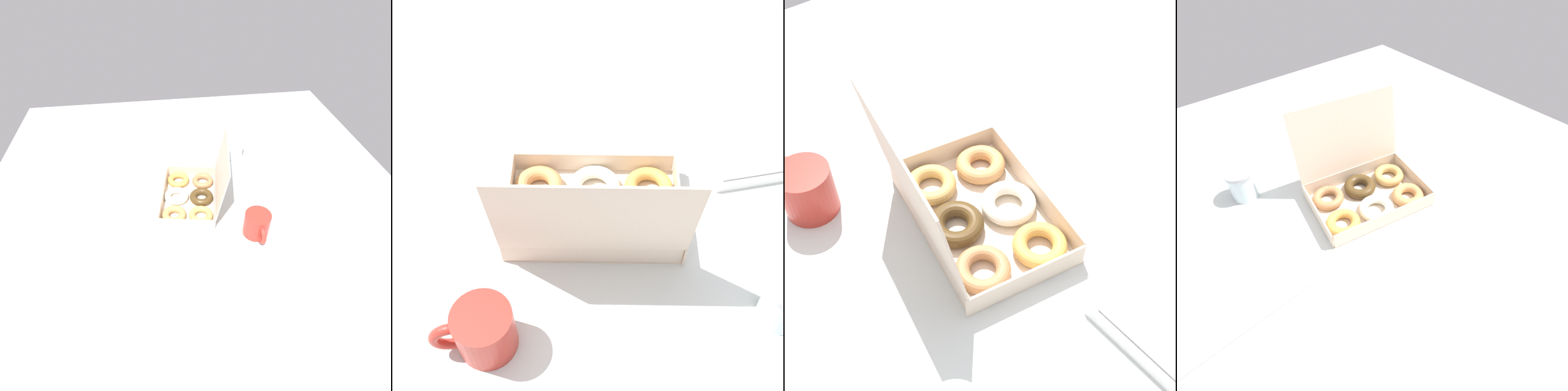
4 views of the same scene
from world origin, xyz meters
The scene contains 5 objects.
ground_plane centered at (0.00, 0.00, -1.00)cm, with size 180.00×180.00×2.00cm, color silver.
donut_box centered at (3.99, -1.78, 3.43)cm, with size 36.36×30.88×26.41cm.
keyboard centered at (-38.97, -11.73, 1.06)cm, with size 36.73×15.00×2.20cm.
coffee_mug centered at (24.92, 19.14, 4.89)cm, with size 13.44×9.54×9.54cm.
glass_jar centered at (-23.46, 22.15, 4.77)cm, with size 8.02×8.02×9.44cm.
Camera 1 is at (94.83, -13.37, 88.59)cm, focal length 28.00 mm.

